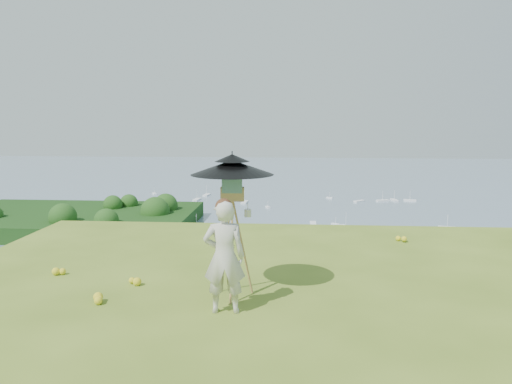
# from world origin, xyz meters

# --- Properties ---
(ground) EXTENTS (14.00, 14.00, 0.00)m
(ground) POSITION_xyz_m (0.00, 0.00, 0.00)
(ground) COLOR #5B7722
(ground) RESTS_ON ground
(shoreline_tier) EXTENTS (170.00, 28.00, 8.00)m
(shoreline_tier) POSITION_xyz_m (0.00, 75.00, -36.00)
(shoreline_tier) COLOR #696154
(shoreline_tier) RESTS_ON bay_water
(bay_water) EXTENTS (700.00, 700.00, 0.00)m
(bay_water) POSITION_xyz_m (0.00, 240.00, -34.00)
(bay_water) COLOR #7794AA
(bay_water) RESTS_ON ground
(peninsula) EXTENTS (90.00, 60.00, 12.00)m
(peninsula) POSITION_xyz_m (-75.00, 155.00, -29.00)
(peninsula) COLOR #11340E
(peninsula) RESTS_ON bay_water
(slope_trees) EXTENTS (110.00, 50.00, 6.00)m
(slope_trees) POSITION_xyz_m (0.00, 35.00, -15.00)
(slope_trees) COLOR #214514
(slope_trees) RESTS_ON forest_slope
(harbor_town) EXTENTS (110.00, 22.00, 5.00)m
(harbor_town) POSITION_xyz_m (0.00, 75.00, -29.50)
(harbor_town) COLOR beige
(harbor_town) RESTS_ON shoreline_tier
(moored_boats) EXTENTS (140.00, 140.00, 0.70)m
(moored_boats) POSITION_xyz_m (-12.50, 161.00, -33.65)
(moored_boats) COLOR white
(moored_boats) RESTS_ON bay_water
(wildflowers) EXTENTS (10.00, 10.50, 0.12)m
(wildflowers) POSITION_xyz_m (0.00, 0.25, 0.06)
(wildflowers) COLOR yellow
(wildflowers) RESTS_ON ground
(painter) EXTENTS (0.59, 0.42, 1.53)m
(painter) POSITION_xyz_m (-2.00, 1.29, 0.77)
(painter) COLOR beige
(painter) RESTS_ON ground
(field_easel) EXTENTS (0.69, 0.69, 1.76)m
(field_easel) POSITION_xyz_m (-1.96, 1.90, 0.88)
(field_easel) COLOR #A36D44
(field_easel) RESTS_ON ground
(sun_umbrella) EXTENTS (1.38, 1.38, 0.68)m
(sun_umbrella) POSITION_xyz_m (-1.96, 1.93, 1.79)
(sun_umbrella) COLOR black
(sun_umbrella) RESTS_ON field_easel
(painter_cap) EXTENTS (0.22, 0.27, 0.10)m
(painter_cap) POSITION_xyz_m (-2.00, 1.29, 1.49)
(painter_cap) COLOR #D7767A
(painter_cap) RESTS_ON painter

